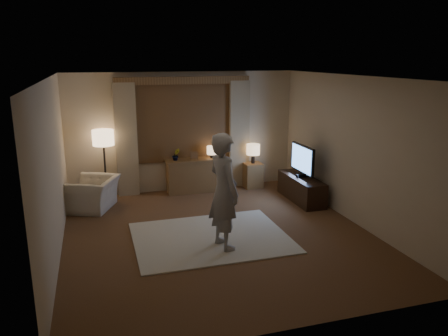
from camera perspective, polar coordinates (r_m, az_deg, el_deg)
name	(u,v)px	position (r m, az deg, el deg)	size (l,w,h in m)	color
room	(210,151)	(7.48, -1.80, 2.20)	(5.04, 5.54, 2.64)	brown
rug	(211,237)	(7.30, -1.73, -9.05)	(2.50, 2.00, 0.02)	beige
sideboard	(194,176)	(9.64, -3.87, -1.07)	(1.20, 0.40, 0.70)	brown
picture_frame	(194,156)	(9.53, -3.92, 1.54)	(0.16, 0.02, 0.20)	brown
plant	(176,155)	(9.44, -6.29, 1.68)	(0.17, 0.13, 0.30)	#999999
table_lamp_sideboard	(212,151)	(9.60, -1.60, 2.27)	(0.22, 0.22, 0.30)	black
floor_lamp	(103,142)	(9.18, -15.48, 3.35)	(0.43, 0.43, 1.48)	black
armchair	(93,194)	(8.90, -16.72, -3.24)	(0.95, 0.83, 0.62)	beige
side_table	(253,175)	(9.99, 3.77, -0.93)	(0.40, 0.40, 0.56)	brown
table_lamp_side	(253,150)	(9.85, 3.83, 2.37)	(0.30, 0.30, 0.44)	black
tv_stand	(301,189)	(9.20, 10.06, -2.67)	(0.45, 1.40, 0.50)	black
tv	(302,160)	(9.04, 10.22, 1.08)	(0.23, 0.93, 0.67)	black
person	(224,191)	(6.64, -0.03, -3.06)	(0.66, 0.43, 1.81)	#B4ADA6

